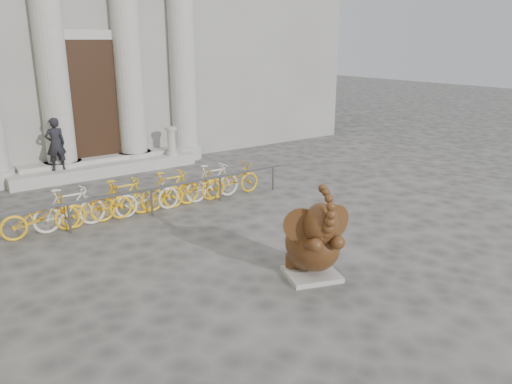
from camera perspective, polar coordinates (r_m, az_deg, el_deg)
ground at (r=9.25m, az=3.58°, el=-10.00°), size 80.00×80.00×0.00m
entrance_steps at (r=17.07m, az=-16.87°, el=2.66°), size 6.00×1.20×0.36m
elephant_statue at (r=9.10m, az=6.58°, el=-5.84°), size 1.24×1.48×1.86m
bike_rack at (r=12.77m, az=-12.34°, el=-0.22°), size 8.00×0.53×1.00m
pedestrian at (r=16.34m, az=-21.94°, el=5.10°), size 0.60×0.40×1.61m
balustrade_post at (r=17.52m, az=-9.63°, el=5.63°), size 0.40×0.40×0.98m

